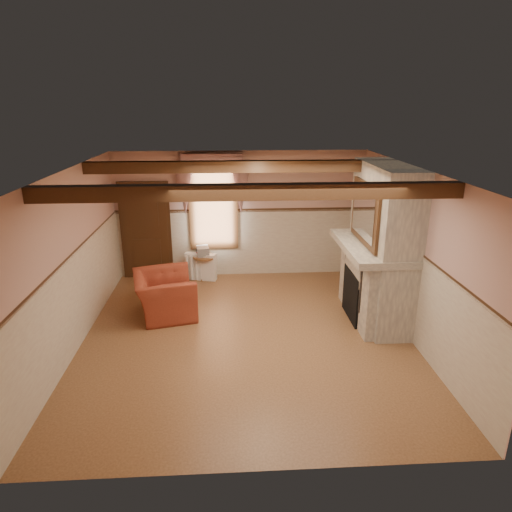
{
  "coord_description": "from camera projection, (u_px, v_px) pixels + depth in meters",
  "views": [
    {
      "loc": [
        -0.27,
        -6.9,
        3.78
      ],
      "look_at": [
        0.21,
        0.8,
        1.17
      ],
      "focal_mm": 32.0,
      "sensor_mm": 36.0,
      "label": 1
    }
  ],
  "objects": [
    {
      "name": "overmantel_mirror",
      "position": [
        365.0,
        213.0,
        7.8
      ],
      "size": [
        0.06,
        1.44,
        1.04
      ],
      "primitive_type": "cube",
      "color": "silver",
      "rests_on": "fireplace"
    },
    {
      "name": "wainscot",
      "position": [
        247.0,
        296.0,
        7.51
      ],
      "size": [
        5.5,
        6.0,
        1.5
      ],
      "primitive_type": null,
      "color": "beige",
      "rests_on": "floor"
    },
    {
      "name": "fireplace",
      "position": [
        383.0,
        245.0,
        8.01
      ],
      "size": [
        0.85,
        2.0,
        2.8
      ],
      "primitive_type": "cube",
      "color": "gray",
      "rests_on": "floor"
    },
    {
      "name": "wall_left",
      "position": [
        71.0,
        262.0,
        7.14
      ],
      "size": [
        0.02,
        6.0,
        2.8
      ],
      "primitive_type": "cube",
      "color": "tan",
      "rests_on": "floor"
    },
    {
      "name": "wall_back",
      "position": [
        241.0,
        215.0,
        10.14
      ],
      "size": [
        5.5,
        0.02,
        2.8
      ],
      "primitive_type": "cube",
      "color": "tan",
      "rests_on": "floor"
    },
    {
      "name": "window_drapes",
      "position": [
        212.0,
        178.0,
        9.72
      ],
      "size": [
        1.3,
        0.14,
        1.4
      ],
      "primitive_type": "cube",
      "color": "gray",
      "rests_on": "wall_back"
    },
    {
      "name": "side_table",
      "position": [
        205.0,
        268.0,
        10.17
      ],
      "size": [
        0.63,
        0.63,
        0.55
      ],
      "primitive_type": "cylinder",
      "rotation": [
        0.0,
        0.0,
        0.25
      ],
      "color": "brown",
      "rests_on": "floor"
    },
    {
      "name": "armchair",
      "position": [
        165.0,
        295.0,
        8.43
      ],
      "size": [
        1.31,
        1.42,
        0.79
      ],
      "primitive_type": "imported",
      "rotation": [
        0.0,
        0.0,
        1.8
      ],
      "color": "maroon",
      "rests_on": "floor"
    },
    {
      "name": "wall_front",
      "position": [
        259.0,
        358.0,
        4.46
      ],
      "size": [
        5.5,
        0.02,
        2.8
      ],
      "primitive_type": "cube",
      "color": "tan",
      "rests_on": "floor"
    },
    {
      "name": "mantel_clock",
      "position": [
        360.0,
        226.0,
        8.72
      ],
      "size": [
        0.14,
        0.24,
        0.2
      ],
      "primitive_type": "cube",
      "color": "black",
      "rests_on": "mantel"
    },
    {
      "name": "window",
      "position": [
        213.0,
        204.0,
        9.99
      ],
      "size": [
        1.06,
        0.08,
        2.02
      ],
      "primitive_type": "cube",
      "color": "white",
      "rests_on": "wall_back"
    },
    {
      "name": "jar_yellow",
      "position": [
        378.0,
        245.0,
        7.72
      ],
      "size": [
        0.06,
        0.06,
        0.12
      ],
      "primitive_type": "cylinder",
      "color": "yellow",
      "rests_on": "mantel"
    },
    {
      "name": "book_stack",
      "position": [
        203.0,
        251.0,
        10.07
      ],
      "size": [
        0.3,
        0.35,
        0.2
      ],
      "primitive_type": "cube",
      "rotation": [
        0.0,
        0.0,
        0.14
      ],
      "color": "#B7AD8C",
      "rests_on": "side_table"
    },
    {
      "name": "floor",
      "position": [
        247.0,
        336.0,
        7.75
      ],
      "size": [
        5.5,
        6.0,
        0.01
      ],
      "primitive_type": "cube",
      "color": "brown",
      "rests_on": "ground"
    },
    {
      "name": "oil_lamp",
      "position": [
        369.0,
        232.0,
        8.18
      ],
      "size": [
        0.11,
        0.11,
        0.28
      ],
      "primitive_type": "cylinder",
      "color": "gold",
      "rests_on": "mantel"
    },
    {
      "name": "ceiling_beam_back",
      "position": [
        243.0,
        167.0,
        8.02
      ],
      "size": [
        5.5,
        0.18,
        0.2
      ],
      "primitive_type": "cube",
      "color": "black",
      "rests_on": "ceiling"
    },
    {
      "name": "chair_rail",
      "position": [
        246.0,
        252.0,
        7.27
      ],
      "size": [
        5.5,
        6.0,
        0.08
      ],
      "primitive_type": null,
      "color": "black",
      "rests_on": "wainscot"
    },
    {
      "name": "wall_right",
      "position": [
        414.0,
        255.0,
        7.46
      ],
      "size": [
        0.02,
        6.0,
        2.8
      ],
      "primitive_type": "cube",
      "color": "tan",
      "rests_on": "floor"
    },
    {
      "name": "radiator",
      "position": [
        201.0,
        267.0,
        10.15
      ],
      "size": [
        0.72,
        0.36,
        0.6
      ],
      "primitive_type": "cube",
      "rotation": [
        0.0,
        0.0,
        -0.28
      ],
      "color": "white",
      "rests_on": "floor"
    },
    {
      "name": "mantel",
      "position": [
        372.0,
        247.0,
        8.01
      ],
      "size": [
        1.05,
        2.05,
        0.12
      ],
      "primitive_type": "cube",
      "color": "gray",
      "rests_on": "fireplace"
    },
    {
      "name": "bowl",
      "position": [
        377.0,
        246.0,
        7.75
      ],
      "size": [
        0.3,
        0.3,
        0.07
      ],
      "primitive_type": "imported",
      "color": "brown",
      "rests_on": "mantel"
    },
    {
      "name": "ceiling",
      "position": [
        246.0,
        170.0,
        6.85
      ],
      "size": [
        5.5,
        6.0,
        0.01
      ],
      "primitive_type": "cube",
      "color": "silver",
      "rests_on": "wall_back"
    },
    {
      "name": "firebox",
      "position": [
        355.0,
        295.0,
        8.29
      ],
      "size": [
        0.2,
        0.95,
        0.9
      ],
      "primitive_type": "cube",
      "color": "black",
      "rests_on": "floor"
    },
    {
      "name": "candle_red",
      "position": [
        387.0,
        252.0,
        7.27
      ],
      "size": [
        0.06,
        0.06,
        0.16
      ],
      "primitive_type": "cylinder",
      "color": "#A9142C",
      "rests_on": "mantel"
    },
    {
      "name": "ceiling_beam_front",
      "position": [
        249.0,
        192.0,
        5.75
      ],
      "size": [
        5.5,
        0.18,
        0.2
      ],
      "primitive_type": "cube",
      "color": "black",
      "rests_on": "ceiling"
    },
    {
      "name": "door",
      "position": [
        146.0,
        232.0,
        10.07
      ],
      "size": [
        1.1,
        0.1,
        2.1
      ],
      "primitive_type": "cube",
      "color": "black",
      "rests_on": "floor"
    }
  ]
}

